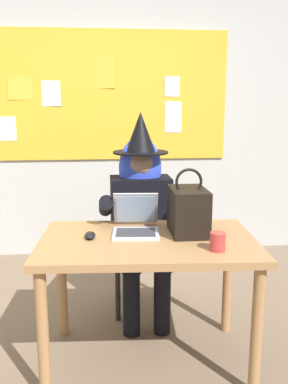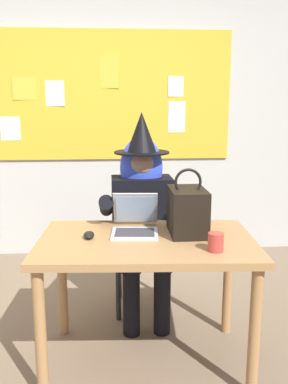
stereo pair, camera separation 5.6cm
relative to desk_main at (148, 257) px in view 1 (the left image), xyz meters
The scene contains 9 objects.
ground_plane 0.69m from the desk_main, 167.50° to the right, with size 24.00×24.00×0.00m, color #75604C.
wall_back_bulletin 2.05m from the desk_main, 97.40° to the left, with size 6.75×2.09×2.69m.
desk_main is the anchor object (origin of this frame).
chair_at_desk 0.75m from the desk_main, 88.09° to the left, with size 0.44×0.44×0.91m.
person_costumed 0.63m from the desk_main, 87.91° to the left, with size 0.60×0.66×1.43m.
laptop 0.21m from the desk_main, 112.15° to the left, with size 0.29×0.35×0.22m.
computer_mouse 0.34m from the desk_main, behind, with size 0.06×0.10×0.03m, color black.
handbag 0.35m from the desk_main, 18.83° to the left, with size 0.20×0.30×0.38m.
coffee_mug 0.43m from the desk_main, 33.99° to the right, with size 0.08×0.08×0.10m, color #B23833.
Camera 1 is at (0.01, -2.13, 1.48)m, focal length 39.01 mm.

